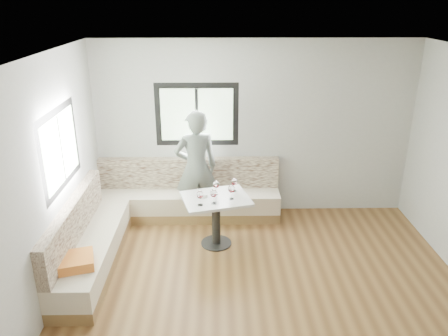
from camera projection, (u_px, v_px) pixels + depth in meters
The scene contains 10 objects.
room at pixel (265, 194), 4.64m from camera, with size 5.01×5.01×2.81m.
banquette at pixel (150, 217), 6.45m from camera, with size 2.90×2.80×0.95m.
table at pixel (216, 209), 6.17m from camera, with size 1.06×0.92×0.75m.
person at pixel (196, 168), 6.69m from camera, with size 0.66×0.44×1.82m, color slate.
olive_ramekin at pixel (204, 195), 6.12m from camera, with size 0.10×0.10×0.04m.
wine_glass_a at pixel (200, 195), 5.83m from camera, with size 0.09×0.09×0.21m.
wine_glass_b at pixel (214, 194), 5.87m from camera, with size 0.09×0.09×0.21m.
wine_glass_c at pixel (231, 189), 6.00m from camera, with size 0.09×0.09×0.21m.
wine_glass_d at pixel (216, 185), 6.16m from camera, with size 0.09×0.09×0.21m.
wine_glass_e at pixel (234, 182), 6.24m from camera, with size 0.09×0.09×0.21m.
Camera 1 is at (-0.59, -4.13, 3.37)m, focal length 35.00 mm.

